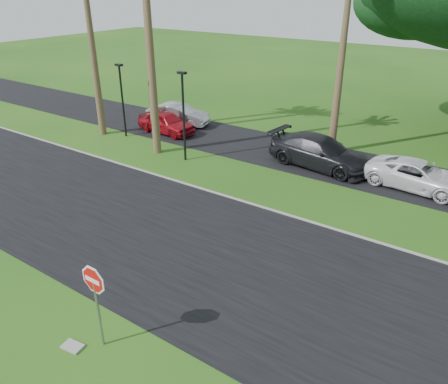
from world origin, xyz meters
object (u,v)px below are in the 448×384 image
car_silver (178,115)px  car_dark (320,152)px  stop_sign_near (95,291)px  car_red (166,123)px  car_minivan (418,176)px

car_silver → car_dark: 10.70m
stop_sign_near → car_dark: 14.66m
stop_sign_near → car_dark: size_ratio=0.49×
car_red → car_minivan: size_ratio=0.85×
car_dark → stop_sign_near: bearing=-172.9°
car_silver → car_red: 1.80m
car_dark → car_silver: bearing=88.2°
car_red → car_dark: size_ratio=0.73×
car_red → car_minivan: bearing=-85.6°
car_red → car_dark: 10.11m
car_dark → car_minivan: 4.78m
car_red → car_minivan: 14.89m
car_red → car_silver: bearing=18.8°
car_minivan → stop_sign_near: bearing=167.4°
car_silver → car_minivan: 15.44m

